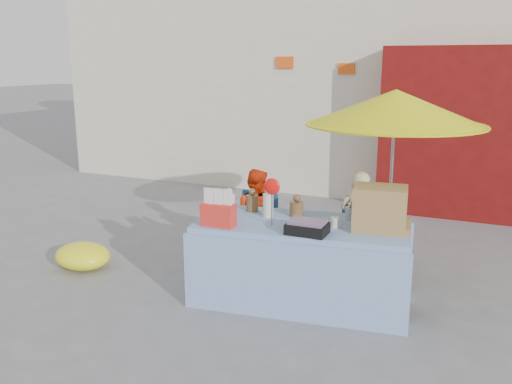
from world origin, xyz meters
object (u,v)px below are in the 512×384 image
at_px(market_table, 301,261).
at_px(chair_left, 251,244).
at_px(vendor_orange, 256,215).
at_px(chair_right, 354,259).
at_px(box_stack, 379,254).
at_px(vendor_beige, 359,225).
at_px(umbrella, 395,108).

bearing_deg(market_table, chair_left, 133.22).
bearing_deg(market_table, vendor_orange, 128.34).
xyz_separation_m(chair_right, box_stack, (0.38, -0.62, 0.32)).
height_order(market_table, vendor_orange, market_table).
bearing_deg(vendor_beige, market_table, 72.79).
bearing_deg(umbrella, chair_left, -169.59).
distance_m(market_table, box_stack, 0.78).
bearing_deg(vendor_orange, box_stack, 162.38).
relative_size(chair_left, vendor_orange, 0.74).
bearing_deg(chair_left, market_table, -32.09).
bearing_deg(box_stack, chair_left, 159.28).
bearing_deg(market_table, umbrella, 47.96).
height_order(chair_right, umbrella, umbrella).
height_order(vendor_orange, umbrella, umbrella).
distance_m(vendor_beige, umbrella, 1.32).
relative_size(vendor_orange, umbrella, 0.55).
distance_m(market_table, umbrella, 1.90).
bearing_deg(chair_right, vendor_beige, 97.93).
xyz_separation_m(vendor_orange, box_stack, (1.63, -0.75, 0.00)).
bearing_deg(chair_left, umbrella, 17.50).
xyz_separation_m(chair_right, vendor_beige, (-0.00, 0.13, 0.35)).
bearing_deg(umbrella, box_stack, -84.88).
height_order(market_table, chair_left, market_table).
height_order(vendor_beige, umbrella, umbrella).
distance_m(chair_right, vendor_beige, 0.38).
height_order(market_table, box_stack, market_table).
height_order(market_table, vendor_beige, market_table).
distance_m(vendor_orange, vendor_beige, 1.25).
bearing_deg(chair_left, vendor_beige, 13.24).
bearing_deg(box_stack, umbrella, 95.12).
height_order(vendor_orange, vendor_beige, vendor_beige).
distance_m(chair_left, umbrella, 2.27).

